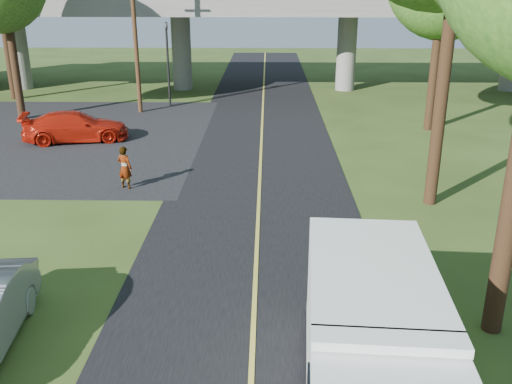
{
  "coord_description": "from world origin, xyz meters",
  "views": [
    {
      "loc": [
        0.29,
        -10.37,
        7.56
      ],
      "look_at": [
        -0.04,
        5.7,
        1.6
      ],
      "focal_mm": 40.0,
      "sensor_mm": 36.0,
      "label": 1
    }
  ],
  "objects_px": {
    "utility_pole": "(135,35)",
    "traffic_signal": "(168,55)",
    "step_van": "(373,346)",
    "red_sedan": "(76,126)",
    "pedestrian": "(125,168)"
  },
  "relations": [
    {
      "from": "pedestrian",
      "to": "red_sedan",
      "type": "bearing_deg",
      "value": -35.92
    },
    {
      "from": "traffic_signal",
      "to": "utility_pole",
      "type": "height_order",
      "value": "utility_pole"
    },
    {
      "from": "step_van",
      "to": "red_sedan",
      "type": "relative_size",
      "value": 1.27
    },
    {
      "from": "step_van",
      "to": "red_sedan",
      "type": "bearing_deg",
      "value": 124.88
    },
    {
      "from": "pedestrian",
      "to": "traffic_signal",
      "type": "bearing_deg",
      "value": -63.63
    },
    {
      "from": "step_van",
      "to": "pedestrian",
      "type": "xyz_separation_m",
      "value": [
        -7.37,
        12.09,
        -0.61
      ]
    },
    {
      "from": "traffic_signal",
      "to": "red_sedan",
      "type": "distance_m",
      "value": 9.66
    },
    {
      "from": "red_sedan",
      "to": "pedestrian",
      "type": "bearing_deg",
      "value": -162.61
    },
    {
      "from": "utility_pole",
      "to": "traffic_signal",
      "type": "bearing_deg",
      "value": 53.13
    },
    {
      "from": "traffic_signal",
      "to": "utility_pole",
      "type": "xyz_separation_m",
      "value": [
        -1.5,
        -2.0,
        1.4
      ]
    },
    {
      "from": "utility_pole",
      "to": "pedestrian",
      "type": "relative_size",
      "value": 5.34
    },
    {
      "from": "utility_pole",
      "to": "step_van",
      "type": "xyz_separation_m",
      "value": [
        9.7,
        -25.76,
        -3.14
      ]
    },
    {
      "from": "traffic_signal",
      "to": "red_sedan",
      "type": "xyz_separation_m",
      "value": [
        -3.29,
        -8.75,
        -2.46
      ]
    },
    {
      "from": "traffic_signal",
      "to": "step_van",
      "type": "xyz_separation_m",
      "value": [
        8.2,
        -27.76,
        -1.74
      ]
    },
    {
      "from": "step_van",
      "to": "utility_pole",
      "type": "bearing_deg",
      "value": 114.38
    }
  ]
}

